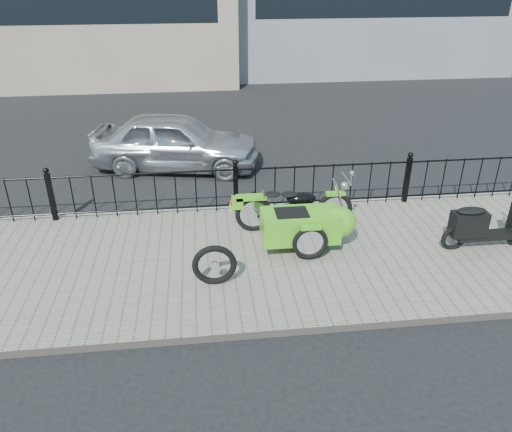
{
  "coord_description": "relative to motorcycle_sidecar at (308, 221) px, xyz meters",
  "views": [
    {
      "loc": [
        -0.65,
        -7.63,
        4.61
      ],
      "look_at": [
        0.24,
        -0.1,
        0.69
      ],
      "focal_mm": 35.0,
      "sensor_mm": 36.0,
      "label": 1
    }
  ],
  "objects": [
    {
      "name": "curb",
      "position": [
        -1.14,
        1.64,
        -0.53
      ],
      "size": [
        30.0,
        0.1,
        0.12
      ],
      "primitive_type": "cube",
      "color": "gray",
      "rests_on": "ground"
    },
    {
      "name": "motorcycle_sidecar",
      "position": [
        0.0,
        0.0,
        0.0
      ],
      "size": [
        2.28,
        1.48,
        0.98
      ],
      "color": "black",
      "rests_on": "sidewalk"
    },
    {
      "name": "ground",
      "position": [
        -1.14,
        0.2,
        -0.59
      ],
      "size": [
        120.0,
        120.0,
        0.0
      ],
      "primitive_type": "plane",
      "color": "black",
      "rests_on": "ground"
    },
    {
      "name": "sedan_car",
      "position": [
        -2.37,
        4.22,
        0.09
      ],
      "size": [
        4.22,
        2.34,
        1.36
      ],
      "primitive_type": "imported",
      "rotation": [
        0.0,
        0.0,
        1.38
      ],
      "color": "silver",
      "rests_on": "ground"
    },
    {
      "name": "spare_tire",
      "position": [
        -1.67,
        -1.01,
        -0.13
      ],
      "size": [
        0.69,
        0.1,
        0.69
      ],
      "primitive_type": "torus",
      "rotation": [
        1.57,
        0.0,
        0.0
      ],
      "color": "black",
      "rests_on": "sidewalk"
    },
    {
      "name": "iron_fence",
      "position": [
        -1.14,
        1.5,
        -0.01
      ],
      "size": [
        14.11,
        0.11,
        1.08
      ],
      "color": "black",
      "rests_on": "sidewalk"
    },
    {
      "name": "scooter",
      "position": [
        2.94,
        -0.45,
        -0.05
      ],
      "size": [
        1.63,
        0.48,
        1.1
      ],
      "color": "black",
      "rests_on": "sidewalk"
    },
    {
      "name": "sidewalk",
      "position": [
        -1.14,
        -0.3,
        -0.53
      ],
      "size": [
        30.0,
        3.8,
        0.12
      ],
      "primitive_type": "cube",
      "color": "slate",
      "rests_on": "ground"
    }
  ]
}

